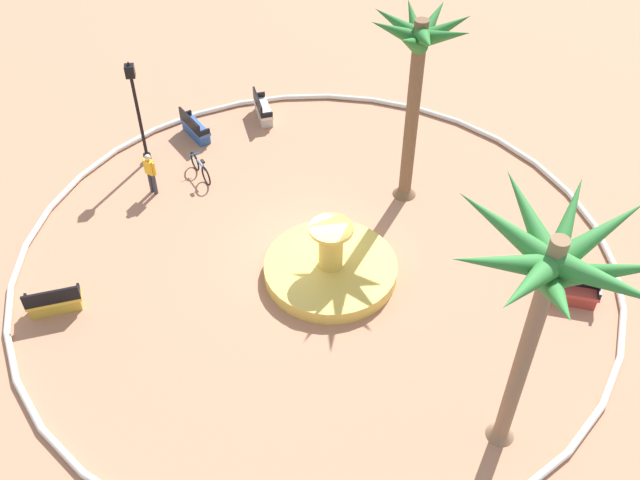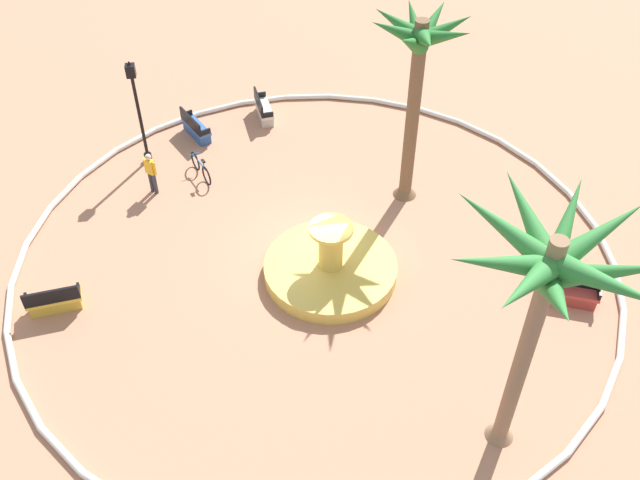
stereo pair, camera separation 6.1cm
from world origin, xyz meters
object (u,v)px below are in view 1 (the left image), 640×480
at_px(bench_southeast, 195,129).
at_px(bench_north, 54,302).
at_px(bench_east, 263,110).
at_px(bench_west, 571,293).
at_px(lamppost, 137,105).
at_px(bicycle_red_frame, 200,168).
at_px(palm_tree_by_curb, 418,61).
at_px(palm_tree_near_fountain, 550,276).
at_px(fountain, 331,268).
at_px(person_cyclist_helmet, 150,172).

bearing_deg(bench_southeast, bench_north, 62.86).
distance_m(bench_east, bench_west, 13.89).
relative_size(bench_west, lamppost, 0.40).
bearing_deg(bench_southeast, lamppost, 35.42).
relative_size(bench_east, bicycle_red_frame, 1.02).
distance_m(bench_east, bench_north, 11.64).
distance_m(palm_tree_by_curb, bicycle_red_frame, 8.80).
xyz_separation_m(bench_west, bench_southeast, (10.99, -10.24, 0.00)).
height_order(bench_west, bench_north, same).
relative_size(palm_tree_near_fountain, bench_north, 4.33).
relative_size(bench_north, bench_southeast, 1.00).
height_order(bench_east, bench_north, same).
relative_size(fountain, bench_west, 2.49).
bearing_deg(person_cyclist_helmet, palm_tree_near_fountain, 128.71).
distance_m(bench_southeast, lamppost, 3.04).
height_order(fountain, bench_southeast, fountain).
height_order(bench_southeast, bicycle_red_frame, bench_southeast).
distance_m(bench_west, bench_southeast, 15.02).
relative_size(bench_east, lamppost, 0.40).
height_order(palm_tree_near_fountain, bicycle_red_frame, palm_tree_near_fountain).
relative_size(fountain, lamppost, 1.00).
height_order(bench_north, person_cyclist_helmet, person_cyclist_helmet).
bearing_deg(bench_west, fountain, -17.06).
distance_m(bench_west, lamppost, 15.75).
distance_m(palm_tree_near_fountain, bench_west, 7.77).
height_order(palm_tree_by_curb, lamppost, palm_tree_by_curb).
relative_size(fountain, person_cyclist_helmet, 2.53).
bearing_deg(lamppost, bench_southeast, -144.58).
relative_size(fountain, palm_tree_near_fountain, 0.58).
bearing_deg(bench_east, bench_north, 53.04).
height_order(bench_east, bicycle_red_frame, bench_east).
height_order(fountain, person_cyclist_helmet, fountain).
bearing_deg(palm_tree_near_fountain, palm_tree_by_curb, -88.65).
height_order(bench_east, bench_southeast, same).
height_order(bicycle_red_frame, person_cyclist_helmet, person_cyclist_helmet).
bearing_deg(palm_tree_by_curb, bench_east, -50.78).
height_order(bench_north, bench_southeast, same).
bearing_deg(bench_southeast, bicycle_red_frame, 93.20).
xyz_separation_m(palm_tree_near_fountain, lamppost, (9.24, -13.09, -3.45)).
bearing_deg(bench_southeast, person_cyclist_helmet, 64.43).
bearing_deg(bicycle_red_frame, palm_tree_near_fountain, 121.61).
distance_m(bench_west, bicycle_red_frame, 13.29).
distance_m(palm_tree_near_fountain, bicycle_red_frame, 14.94).
distance_m(palm_tree_near_fountain, lamppost, 16.39).
bearing_deg(lamppost, palm_tree_near_fountain, 125.20).
xyz_separation_m(palm_tree_by_curb, lamppost, (9.01, -3.31, -2.82)).
bearing_deg(bench_north, bicycle_red_frame, -127.28).
relative_size(bench_southeast, bicycle_red_frame, 1.03).
relative_size(palm_tree_near_fountain, bench_west, 4.28).
bearing_deg(fountain, bench_southeast, -63.62).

